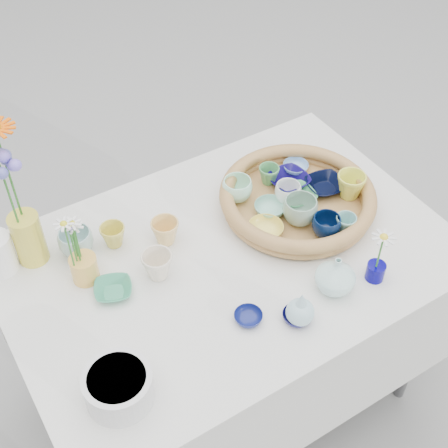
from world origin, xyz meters
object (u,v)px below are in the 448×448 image
display_table (227,392)px  wicker_tray (297,199)px  tall_vase_yellow (29,238)px  bud_vase_seafoam (336,275)px

display_table → wicker_tray: 0.85m
wicker_tray → tall_vase_yellow: 0.79m
bud_vase_seafoam → wicker_tray: bearing=71.4°
display_table → bud_vase_seafoam: size_ratio=11.04×
display_table → bud_vase_seafoam: bud_vase_seafoam is taller
display_table → tall_vase_yellow: tall_vase_yellow is taller
display_table → wicker_tray: size_ratio=2.66×
tall_vase_yellow → wicker_tray: bearing=-16.9°
wicker_tray → tall_vase_yellow: (-0.75, 0.23, 0.04)m
display_table → bud_vase_seafoam: (0.18, -0.26, 0.82)m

